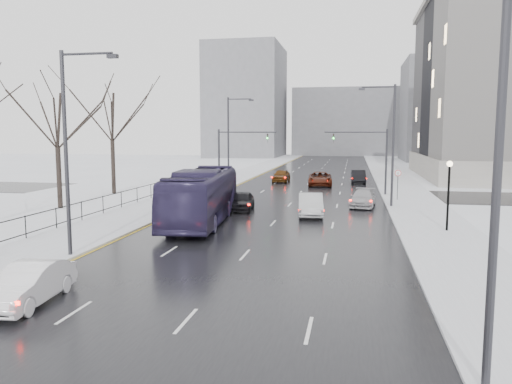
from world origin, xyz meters
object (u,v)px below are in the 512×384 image
Objects in this scene: streetlight_r_near at (487,156)px; streetlight_l_near at (70,144)px; tree_park_e at (114,194)px; sedan_center_far at (281,176)px; no_uturn_sign at (398,176)px; sedan_right_near at (311,205)px; tree_park_d at (61,209)px; sedan_left_near at (29,284)px; sedan_right_distant at (358,177)px; sedan_center_near at (242,201)px; sedan_right_cross at (320,179)px; mast_signal_left at (229,153)px; bus at (202,196)px; lamppost_r_mid at (449,185)px; mast_signal_right at (375,154)px; sedan_right_far at (363,198)px; streetlight_r_mid at (390,139)px; streetlight_l_far at (230,137)px.

streetlight_l_near is at bearing 148.52° from streetlight_r_near.
streetlight_l_near is (10.03, -24.00, 5.62)m from tree_park_e.
no_uturn_sign is at bearing -49.51° from sedan_center_far.
no_uturn_sign is 0.59× the size of sedan_center_far.
sedan_right_near is at bearing 54.50° from streetlight_l_near.
tree_park_d is at bearing -87.71° from tree_park_e.
sedan_left_near is 47.91m from sedan_right_distant.
tree_park_d reaches higher than sedan_center_near.
sedan_right_near is at bearing -92.01° from sedan_right_cross.
tree_park_e reaches higher than sedan_right_distant.
streetlight_l_near is at bearing -111.70° from sedan_right_distant.
tree_park_e is 12.29m from mast_signal_left.
sedan_center_near is (-11.51, 26.21, -4.83)m from streetlight_r_near.
sedan_left_near is 16.91m from bus.
mast_signal_right reaches higher than lamppost_r_mid.
sedan_right_far is at bearing 93.91° from streetlight_r_near.
mast_signal_right is (-0.84, 38.00, -1.51)m from streetlight_r_near.
tree_park_e is at bearing 154.38° from lamppost_r_mid.
streetlight_r_near is 1.00× the size of streetlight_r_mid.
lamppost_r_mid is (28.80, -4.00, 2.94)m from tree_park_d.
streetlight_l_far is at bearing 111.25° from streetlight_r_near.
sedan_right_near is (9.55, -13.42, -3.24)m from mast_signal_left.
sedan_left_near is at bearing 166.15° from streetlight_r_near.
streetlight_r_mid is 1.00× the size of streetlight_l_far.
streetlight_r_near is at bearing -71.66° from sedan_center_near.
streetlight_l_far reaches higher than sedan_right_distant.
no_uturn_sign is (-1.80, 14.00, -0.64)m from lamppost_r_mid.
sedan_right_distant is at bearing 33.40° from tree_park_e.
sedan_right_cross is at bearing 75.06° from sedan_left_near.
sedan_center_far is (-9.61, 19.47, 0.09)m from sedan_right_far.
no_uturn_sign is 0.54× the size of sedan_right_near.
streetlight_l_near reaches higher than bus.
tree_park_e reaches higher than tree_park_d.
mast_signal_left is (-14.65, 0.00, 0.00)m from mast_signal_right.
streetlight_l_near is 2.00× the size of sedan_right_near.
tree_park_e is 1.35× the size of streetlight_l_near.
streetlight_l_far is at bearing 143.70° from streetlight_r_mid.
streetlight_l_near is at bearing -91.72° from mast_signal_left.
mast_signal_right is 1.13× the size of sedan_right_cross.
streetlight_r_mid reaches higher than sedan_right_distant.
sedan_right_cross is 1.25× the size of sedan_center_far.
sedan_right_cross is at bearing 41.85° from mast_signal_left.
streetlight_l_far reaches higher than sedan_center_near.
lamppost_r_mid is at bearing -7.91° from tree_park_d.
no_uturn_sign is (1.03, 34.00, -3.32)m from streetlight_r_near.
streetlight_r_near is 2.29× the size of sedan_center_near.
streetlight_l_near reaches higher than lamppost_r_mid.
sedan_right_cross is (9.70, 3.93, -4.78)m from streetlight_l_far.
bus is at bearing -107.77° from sedan_right_cross.
tree_park_d is 0.95× the size of bus.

